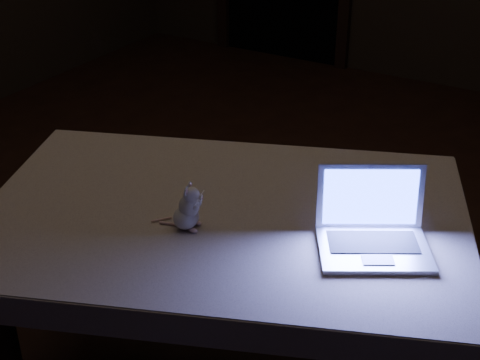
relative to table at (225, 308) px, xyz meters
The scene contains 5 objects.
floor 0.73m from the table, 116.62° to the left, with size 5.00×5.00×0.00m, color black.
table is the anchor object (origin of this frame).
tablecloth 0.31m from the table, 35.73° to the right, with size 1.33×0.89×0.08m, color beige, non-canonical shape.
laptop 0.61m from the table, ahead, with size 0.27×0.24×0.19m, color silver, non-canonical shape.
plush_mouse 0.43m from the table, 108.59° to the right, with size 0.10×0.10×0.13m, color silver, non-canonical shape.
Camera 1 is at (1.16, -1.98, 1.67)m, focal length 52.00 mm.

